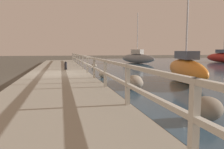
{
  "coord_description": "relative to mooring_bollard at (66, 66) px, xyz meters",
  "views": [
    {
      "loc": [
        0.13,
        -13.06,
        1.61
      ],
      "look_at": [
        2.48,
        -3.06,
        0.49
      ],
      "focal_mm": 35.0,
      "sensor_mm": 36.0,
      "label": 1
    }
  ],
  "objects": [
    {
      "name": "boulder_mid_strip",
      "position": [
        2.91,
        -11.1,
        -0.31
      ],
      "size": [
        0.76,
        0.68,
        0.57
      ],
      "color": "slate",
      "rests_on": "ground"
    },
    {
      "name": "sailboat_orange",
      "position": [
        6.0,
        -5.22,
        0.09
      ],
      "size": [
        2.19,
        5.48,
        4.76
      ],
      "rotation": [
        0.0,
        0.0,
        -0.24
      ],
      "color": "orange",
      "rests_on": "water_surface"
    },
    {
      "name": "boulder_near_dock",
      "position": [
        2.79,
        5.38,
        -0.4
      ],
      "size": [
        0.51,
        0.46,
        0.38
      ],
      "color": "gray",
      "rests_on": "ground"
    },
    {
      "name": "boulder_downstream",
      "position": [
        2.14,
        -2.64,
        -0.39
      ],
      "size": [
        0.52,
        0.47,
        0.39
      ],
      "color": "gray",
      "rests_on": "ground"
    },
    {
      "name": "boulder_upstream",
      "position": [
        2.88,
        -6.15,
        -0.33
      ],
      "size": [
        0.71,
        0.63,
        0.53
      ],
      "color": "gray",
      "rests_on": "ground"
    },
    {
      "name": "boulder_water_edge",
      "position": [
        2.7,
        -6.79,
        -0.33
      ],
      "size": [
        0.68,
        0.62,
        0.51
      ],
      "color": "gray",
      "rests_on": "ground"
    },
    {
      "name": "dock_walkway",
      "position": [
        -0.45,
        -2.31,
        -0.44
      ],
      "size": [
        3.56,
        36.0,
        0.31
      ],
      "color": "gray",
      "rests_on": "ground"
    },
    {
      "name": "sailboat_red",
      "position": [
        21.42,
        10.31,
        0.15
      ],
      "size": [
        2.65,
        5.44,
        4.94
      ],
      "rotation": [
        0.0,
        0.0,
        0.23
      ],
      "color": "red",
      "rests_on": "water_surface"
    },
    {
      "name": "railing",
      "position": [
        1.23,
        -2.31,
        0.38
      ],
      "size": [
        0.1,
        32.5,
        0.98
      ],
      "color": "beige",
      "rests_on": "dock_walkway"
    },
    {
      "name": "ground_plane",
      "position": [
        -0.45,
        -2.31,
        -0.59
      ],
      "size": [
        120.0,
        120.0,
        0.0
      ],
      "primitive_type": "plane",
      "color": "#4C473D"
    },
    {
      "name": "mooring_bollard",
      "position": [
        0.0,
        0.0,
        0.0
      ],
      "size": [
        0.18,
        0.18,
        0.57
      ],
      "color": "black",
      "rests_on": "dock_walkway"
    },
    {
      "name": "sailboat_gray",
      "position": [
        9.27,
        11.26,
        0.11
      ],
      "size": [
        3.18,
        5.86,
        6.35
      ],
      "rotation": [
        0.0,
        0.0,
        0.4
      ],
      "color": "gray",
      "rests_on": "water_surface"
    }
  ]
}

